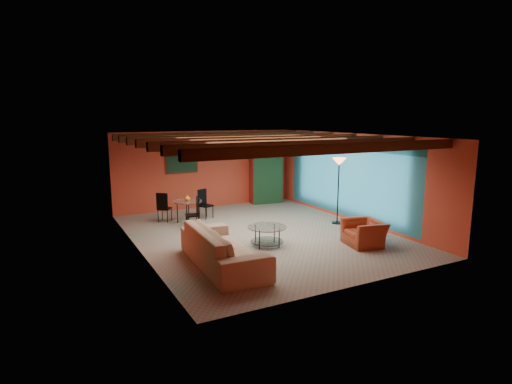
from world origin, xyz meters
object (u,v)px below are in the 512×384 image
sofa (223,247)px  dining_table (188,208)px  vase (187,189)px  armchair (364,233)px  floor_lamp (338,191)px  potted_plant (265,145)px  coffee_table (267,236)px  armoire (265,177)px

sofa → dining_table: (0.53, 3.94, 0.05)m
dining_table → vase: bearing=0.0°
armchair → floor_lamp: floor_lamp is taller
sofa → potted_plant: size_ratio=5.66×
sofa → dining_table: size_ratio=1.60×
floor_lamp → potted_plant: potted_plant is taller
coffee_table → armoire: (2.51, 4.70, 0.70)m
sofa → dining_table: bearing=-4.6°
coffee_table → sofa: bearing=-152.4°
armoire → floor_lamp: bearing=-73.1°
sofa → floor_lamp: bearing=-65.8°
coffee_table → vase: (-1.02, 3.14, 0.78)m
armoire → vase: 3.86m
coffee_table → dining_table: (-1.02, 3.14, 0.21)m
armoire → potted_plant: bearing=0.0°
vase → sofa: bearing=-97.6°
coffee_table → floor_lamp: bearing=17.7°
floor_lamp → potted_plant: size_ratio=3.96×
sofa → vase: vase is taller
potted_plant → floor_lamp: bearing=-83.2°
sofa → armoire: 6.86m
armchair → armoire: 5.84m
armchair → potted_plant: potted_plant is taller
coffee_table → armoire: size_ratio=0.52×
sofa → floor_lamp: (4.51, 1.75, 0.58)m
sofa → vase: (0.53, 3.94, 0.61)m
floor_lamp → vase: size_ratio=10.41×
dining_table → vase: vase is taller
coffee_table → potted_plant: size_ratio=1.95×
armchair → coffee_table: bearing=-105.4°
armchair → coffee_table: size_ratio=0.99×
dining_table → vase: (0.00, 0.00, 0.56)m
sofa → dining_table: 3.98m
floor_lamp → vase: 4.55m
armchair → dining_table: dining_table is taller
dining_table → potted_plant: 4.22m
armchair → floor_lamp: 2.29m
armoire → potted_plant: potted_plant is taller
armchair → coffee_table: armchair is taller
floor_lamp → armoire: bearing=96.8°
sofa → coffee_table: bearing=-59.4°
armoire → coffee_table: bearing=-108.1°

